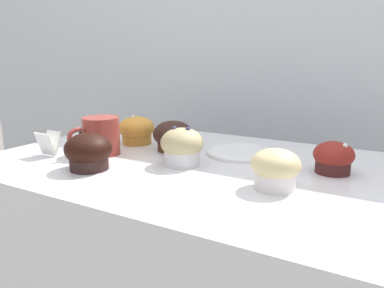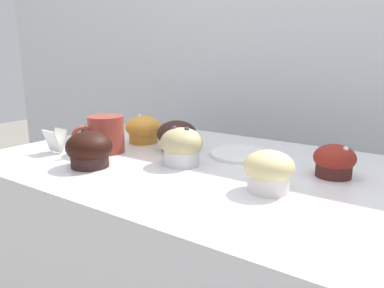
% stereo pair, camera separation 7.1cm
% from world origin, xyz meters
% --- Properties ---
extents(wall_back, '(3.20, 0.10, 1.80)m').
position_xyz_m(wall_back, '(0.00, 0.60, 0.90)').
color(wall_back, silver).
rests_on(wall_back, ground).
extents(muffin_front_center, '(0.10, 0.10, 0.08)m').
position_xyz_m(muffin_front_center, '(-0.11, 0.06, 0.97)').
color(muffin_front_center, '#482A18').
rests_on(muffin_front_center, display_counter).
extents(muffin_back_left, '(0.10, 0.10, 0.09)m').
position_xyz_m(muffin_back_left, '(-0.02, -0.04, 0.98)').
color(muffin_back_left, silver).
rests_on(muffin_back_left, display_counter).
extents(muffin_back_right, '(0.08, 0.08, 0.07)m').
position_xyz_m(muffin_back_right, '(0.29, 0.07, 0.97)').
color(muffin_back_right, '#451D1B').
rests_on(muffin_back_right, display_counter).
extents(muffin_front_left, '(0.10, 0.10, 0.08)m').
position_xyz_m(muffin_front_left, '(-0.24, 0.08, 0.97)').
color(muffin_front_left, '#C18632').
rests_on(muffin_front_left, display_counter).
extents(muffin_front_right, '(0.10, 0.10, 0.08)m').
position_xyz_m(muffin_front_right, '(-0.18, -0.17, 0.97)').
color(muffin_front_right, '#311E1B').
rests_on(muffin_front_right, display_counter).
extents(muffin_back_center, '(0.09, 0.09, 0.08)m').
position_xyz_m(muffin_back_center, '(0.21, -0.08, 0.97)').
color(muffin_back_center, white).
rests_on(muffin_back_center, display_counter).
extents(coffee_cup, '(0.09, 0.14, 0.09)m').
position_xyz_m(coffee_cup, '(-0.25, -0.06, 0.98)').
color(coffee_cup, '#99382D').
rests_on(coffee_cup, display_counter).
extents(serving_plate, '(0.17, 0.17, 0.01)m').
position_xyz_m(serving_plate, '(0.06, 0.11, 0.94)').
color(serving_plate, white).
rests_on(serving_plate, display_counter).
extents(price_card, '(0.05, 0.04, 0.06)m').
position_xyz_m(price_card, '(-0.35, -0.13, 0.97)').
color(price_card, white).
rests_on(price_card, display_counter).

